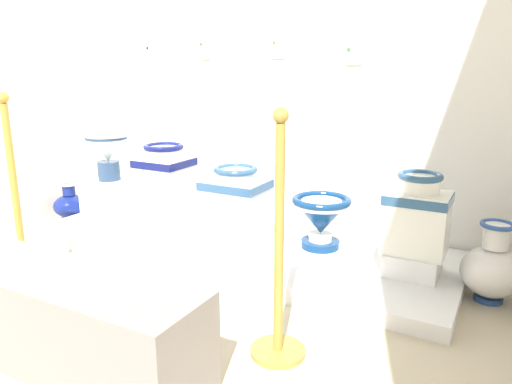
{
  "coord_description": "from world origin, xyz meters",
  "views": [
    {
      "loc": [
        3.3,
        -0.38,
        1.19
      ],
      "look_at": [
        1.88,
        2.23,
        0.43
      ],
      "focal_mm": 33.78,
      "sensor_mm": 36.0,
      "label": 1
    }
  ],
  "objects": [
    {
      "name": "ground_plane",
      "position": [
        1.73,
        0.78,
        -0.01
      ],
      "size": [
        5.47,
        5.57,
        0.02
      ],
      "primitive_type": "cube",
      "color": "beige"
    },
    {
      "name": "stanchion_post_near_right",
      "position": [
        2.5,
        1.28,
        0.34
      ],
      "size": [
        0.24,
        0.24,
        1.05
      ],
      "color": "#B6913D",
      "rests_on": "ground_plane"
    },
    {
      "name": "museum_bench",
      "position": [
        1.79,
        0.8,
        0.2
      ],
      "size": [
        1.24,
        0.36,
        0.4
      ],
      "primitive_type": "cube",
      "color": "gray",
      "rests_on": "ground_plane"
    },
    {
      "name": "info_placard_second",
      "position": [
        1.15,
        2.76,
        1.33
      ],
      "size": [
        0.1,
        0.01,
        0.14
      ],
      "color": "white"
    },
    {
      "name": "decorative_vase_spare",
      "position": [
        0.2,
        2.18,
        0.13
      ],
      "size": [
        0.26,
        0.26,
        0.32
      ],
      "color": "white",
      "rests_on": "ground_plane"
    },
    {
      "name": "plinth_block_tall_cobalt",
      "position": [
        1.17,
        2.2,
        0.15
      ],
      "size": [
        0.37,
        0.3,
        0.14
      ],
      "primitive_type": "cube",
      "color": "white",
      "rests_on": "display_platform"
    },
    {
      "name": "plinth_block_central_ornate",
      "position": [
        0.6,
        2.23,
        0.19
      ],
      "size": [
        0.3,
        0.35,
        0.22
      ],
      "primitive_type": "cube",
      "color": "white",
      "rests_on": "display_platform"
    },
    {
      "name": "antique_toilet_tall_cobalt",
      "position": [
        1.17,
        2.2,
        0.46
      ],
      "size": [
        0.34,
        0.32,
        0.47
      ],
      "color": "white",
      "rests_on": "plinth_block_tall_cobalt"
    },
    {
      "name": "antique_toilet_squat_floral",
      "position": [
        1.74,
        2.21,
        0.36
      ],
      "size": [
        0.4,
        0.32,
        0.46
      ],
      "color": "silver",
      "rests_on": "plinth_block_squat_floral"
    },
    {
      "name": "wall_back",
      "position": [
        1.73,
        2.8,
        1.59
      ],
      "size": [
        3.67,
        0.06,
        3.19
      ],
      "primitive_type": "cube",
      "color": "white",
      "rests_on": "ground_plane"
    },
    {
      "name": "antique_toilet_central_ornate",
      "position": [
        0.6,
        2.23,
        0.58
      ],
      "size": [
        0.33,
        0.33,
        0.44
      ],
      "color": "white",
      "rests_on": "plinth_block_central_ornate"
    },
    {
      "name": "info_placard_third",
      "position": [
        1.77,
        2.76,
        1.33
      ],
      "size": [
        0.12,
        0.01,
        0.13
      ],
      "color": "white"
    },
    {
      "name": "plinth_block_squat_floral",
      "position": [
        1.74,
        2.21,
        0.1
      ],
      "size": [
        0.37,
        0.37,
        0.04
      ],
      "primitive_type": "cube",
      "color": "white",
      "rests_on": "display_platform"
    },
    {
      "name": "stanchion_post_near_left",
      "position": [
        0.9,
        1.25,
        0.34
      ],
      "size": [
        0.24,
        0.24,
        1.08
      ],
      "color": "gold",
      "rests_on": "ground_plane"
    },
    {
      "name": "info_placard_first",
      "position": [
        0.62,
        2.76,
        1.32
      ],
      "size": [
        0.09,
        0.01,
        0.13
      ],
      "color": "white"
    },
    {
      "name": "decorative_vase_corner",
      "position": [
        3.27,
        2.26,
        0.18
      ],
      "size": [
        0.31,
        0.31,
        0.43
      ],
      "color": "#294B8F",
      "rests_on": "ground_plane"
    },
    {
      "name": "info_placard_fourth",
      "position": [
        2.31,
        2.76,
        1.28
      ],
      "size": [
        0.11,
        0.01,
        0.12
      ],
      "color": "white"
    },
    {
      "name": "display_platform",
      "position": [
        1.73,
        2.23,
        0.04
      ],
      "size": [
        2.83,
        1.04,
        0.08
      ],
      "primitive_type": "cube",
      "color": "white",
      "rests_on": "ground_plane"
    },
    {
      "name": "plinth_block_broad_patterned",
      "position": [
        2.87,
        2.23,
        0.15
      ],
      "size": [
        0.28,
        0.29,
        0.13
      ],
      "primitive_type": "cube",
      "color": "white",
      "rests_on": "display_platform"
    },
    {
      "name": "plinth_block_rightmost",
      "position": [
        2.33,
        2.22,
        0.11
      ],
      "size": [
        0.33,
        0.35,
        0.06
      ],
      "primitive_type": "cube",
      "color": "white",
      "rests_on": "display_platform"
    },
    {
      "name": "antique_toilet_broad_patterned",
      "position": [
        2.87,
        2.23,
        0.43
      ],
      "size": [
        0.34,
        0.27,
        0.45
      ],
      "color": "white",
      "rests_on": "plinth_block_broad_patterned"
    },
    {
      "name": "antique_toilet_rightmost",
      "position": [
        2.33,
        2.22,
        0.34
      ],
      "size": [
        0.35,
        0.35,
        0.31
      ],
      "color": "navy",
      "rests_on": "plinth_block_rightmost"
    }
  ]
}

